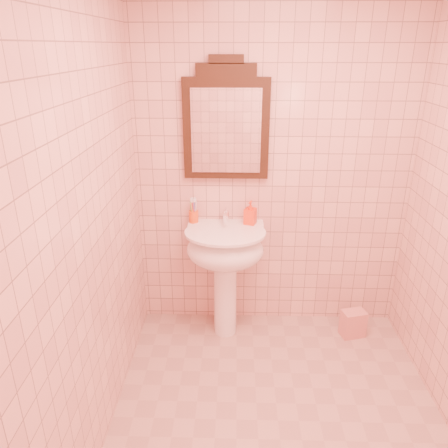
{
  "coord_description": "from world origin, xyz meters",
  "views": [
    {
      "loc": [
        -0.27,
        -1.98,
        2.09
      ],
      "look_at": [
        -0.34,
        0.55,
        1.05
      ],
      "focal_mm": 35.0,
      "sensor_mm": 36.0,
      "label": 1
    }
  ],
  "objects_px": {
    "towel": "(353,324)",
    "soap_dispenser": "(250,213)",
    "pedestal_sink": "(225,256)",
    "mirror": "(226,124)",
    "toothbrush_cup": "(194,216)"
  },
  "relations": [
    {
      "from": "towel",
      "to": "soap_dispenser",
      "type": "bearing_deg",
      "value": 168.99
    },
    {
      "from": "pedestal_sink",
      "to": "towel",
      "type": "relative_size",
      "value": 4.07
    },
    {
      "from": "mirror",
      "to": "towel",
      "type": "distance_m",
      "value": 1.79
    },
    {
      "from": "mirror",
      "to": "soap_dispenser",
      "type": "relative_size",
      "value": 4.73
    },
    {
      "from": "soap_dispenser",
      "to": "towel",
      "type": "height_order",
      "value": "soap_dispenser"
    },
    {
      "from": "mirror",
      "to": "soap_dispenser",
      "type": "xyz_separation_m",
      "value": [
        0.18,
        -0.06,
        -0.63
      ]
    },
    {
      "from": "pedestal_sink",
      "to": "toothbrush_cup",
      "type": "height_order",
      "value": "toothbrush_cup"
    },
    {
      "from": "pedestal_sink",
      "to": "mirror",
      "type": "height_order",
      "value": "mirror"
    },
    {
      "from": "mirror",
      "to": "toothbrush_cup",
      "type": "bearing_deg",
      "value": -171.11
    },
    {
      "from": "mirror",
      "to": "toothbrush_cup",
      "type": "height_order",
      "value": "mirror"
    },
    {
      "from": "soap_dispenser",
      "to": "toothbrush_cup",
      "type": "bearing_deg",
      "value": -163.86
    },
    {
      "from": "soap_dispenser",
      "to": "pedestal_sink",
      "type": "bearing_deg",
      "value": -122.76
    },
    {
      "from": "mirror",
      "to": "towel",
      "type": "xyz_separation_m",
      "value": [
        0.99,
        -0.22,
        -1.48
      ]
    },
    {
      "from": "mirror",
      "to": "soap_dispenser",
      "type": "distance_m",
      "value": 0.66
    },
    {
      "from": "mirror",
      "to": "towel",
      "type": "relative_size",
      "value": 3.94
    }
  ]
}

